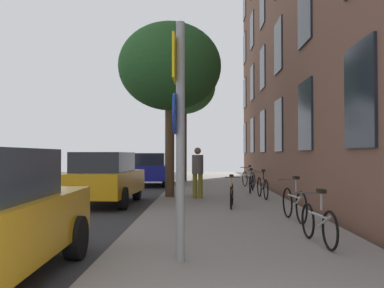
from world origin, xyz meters
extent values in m
plane|color=#332D28|center=(-2.40, 15.00, 0.00)|extent=(41.80, 41.80, 0.00)
cube|color=#2D2D30|center=(-4.50, 15.00, 0.01)|extent=(7.00, 38.00, 0.01)
cube|color=gray|center=(1.10, 15.00, 0.06)|extent=(4.20, 38.00, 0.12)
cube|color=#1E232D|center=(3.42, 6.17, 2.68)|extent=(0.06, 1.52, 2.00)
cube|color=#1E232D|center=(3.42, 10.33, 2.68)|extent=(0.06, 1.52, 2.00)
cube|color=#1E232D|center=(3.42, 14.50, 2.68)|extent=(0.06, 1.52, 2.00)
cube|color=#1E232D|center=(3.42, 18.67, 2.68)|extent=(0.06, 1.52, 2.00)
cube|color=#1E232D|center=(3.42, 22.83, 2.68)|extent=(0.06, 1.52, 2.00)
cube|color=#1E232D|center=(3.42, 27.00, 2.68)|extent=(0.06, 1.52, 2.00)
cube|color=#1E232D|center=(3.42, 10.33, 5.73)|extent=(0.06, 1.52, 2.00)
cube|color=#1E232D|center=(3.42, 14.50, 5.73)|extent=(0.06, 1.52, 2.00)
cube|color=#1E232D|center=(3.42, 18.67, 5.73)|extent=(0.06, 1.52, 2.00)
cube|color=#1E232D|center=(3.42, 22.83, 5.73)|extent=(0.06, 1.52, 2.00)
cube|color=#1E232D|center=(3.42, 27.00, 5.73)|extent=(0.06, 1.52, 2.00)
cube|color=#1E232D|center=(3.42, 18.67, 8.79)|extent=(0.06, 1.52, 2.00)
cube|color=#1E232D|center=(3.42, 22.83, 8.79)|extent=(0.06, 1.52, 2.00)
cube|color=#1E232D|center=(3.42, 27.00, 8.79)|extent=(0.06, 1.52, 2.00)
cube|color=#1E232D|center=(3.42, 27.00, 11.84)|extent=(0.06, 1.52, 2.00)
cylinder|color=gray|center=(0.15, 3.87, 1.74)|extent=(0.12, 0.12, 3.25)
cube|color=yellow|center=(0.07, 3.87, 2.86)|extent=(0.03, 0.60, 0.60)
cylinder|color=#14339E|center=(0.07, 3.87, 2.11)|extent=(0.03, 0.56, 0.56)
cylinder|color=black|center=(-0.61, 18.26, 1.89)|extent=(0.12, 0.12, 3.54)
cube|color=black|center=(-0.79, 18.26, 3.21)|extent=(0.20, 0.24, 0.80)
sphere|color=red|center=(-0.90, 18.26, 3.47)|extent=(0.16, 0.16, 0.16)
sphere|color=#523707|center=(-0.90, 18.26, 3.21)|extent=(0.16, 0.16, 0.16)
sphere|color=#083E11|center=(-0.90, 18.26, 2.95)|extent=(0.16, 0.16, 0.16)
cylinder|color=#4C3823|center=(-0.64, 12.69, 1.83)|extent=(0.32, 0.32, 3.41)
ellipsoid|color=#235123|center=(-0.64, 12.69, 4.59)|extent=(3.54, 3.54, 3.01)
cylinder|color=brown|center=(-0.54, 21.44, 2.18)|extent=(0.39, 0.39, 4.12)
ellipsoid|color=#387533|center=(-0.54, 21.44, 5.31)|extent=(3.55, 3.55, 3.01)
torus|color=black|center=(2.27, 5.48, 0.42)|extent=(0.10, 0.60, 0.60)
torus|color=black|center=(2.36, 4.52, 0.42)|extent=(0.10, 0.60, 0.60)
cylinder|color=#99999E|center=(2.31, 5.00, 0.59)|extent=(0.12, 0.82, 0.04)
cylinder|color=#99999E|center=(2.33, 4.76, 0.51)|extent=(0.09, 0.50, 0.27)
cylinder|color=#99999E|center=(2.32, 4.86, 0.82)|extent=(0.04, 0.04, 0.28)
cube|color=black|center=(2.32, 4.86, 0.98)|extent=(0.10, 0.24, 0.06)
cylinder|color=#4C4C4C|center=(2.27, 5.48, 0.90)|extent=(0.42, 0.07, 0.03)
torus|color=black|center=(2.40, 7.88, 0.46)|extent=(0.11, 0.69, 0.69)
torus|color=black|center=(2.50, 6.92, 0.46)|extent=(0.11, 0.69, 0.69)
cylinder|color=#99999E|center=(2.45, 7.40, 0.65)|extent=(0.12, 0.81, 0.04)
cylinder|color=#99999E|center=(2.47, 7.16, 0.57)|extent=(0.09, 0.49, 0.27)
cylinder|color=#99999E|center=(2.46, 7.26, 0.91)|extent=(0.04, 0.04, 0.28)
cube|color=black|center=(2.46, 7.26, 1.07)|extent=(0.10, 0.24, 0.06)
cylinder|color=#4C4C4C|center=(2.40, 7.88, 0.99)|extent=(0.42, 0.07, 0.03)
torus|color=black|center=(1.33, 10.32, 0.43)|extent=(0.11, 0.61, 0.61)
torus|color=black|center=(1.22, 9.28, 0.43)|extent=(0.11, 0.61, 0.61)
cylinder|color=#C68C19|center=(1.27, 9.80, 0.59)|extent=(0.14, 0.88, 0.04)
cylinder|color=#C68C19|center=(1.24, 9.54, 0.52)|extent=(0.10, 0.54, 0.29)
cylinder|color=#C68C19|center=(1.26, 9.64, 0.83)|extent=(0.04, 0.04, 0.28)
cube|color=black|center=(1.26, 9.64, 0.99)|extent=(0.10, 0.24, 0.06)
cylinder|color=#4C4C4C|center=(1.33, 10.32, 0.91)|extent=(0.42, 0.07, 0.03)
torus|color=black|center=(2.43, 12.74, 0.45)|extent=(0.08, 0.67, 0.67)
torus|color=black|center=(2.49, 11.66, 0.45)|extent=(0.08, 0.67, 0.67)
cylinder|color=black|center=(2.46, 12.20, 0.64)|extent=(0.09, 0.91, 0.04)
cylinder|color=black|center=(2.47, 11.93, 0.55)|extent=(0.07, 0.55, 0.30)
cylinder|color=black|center=(2.47, 12.04, 0.89)|extent=(0.04, 0.04, 0.28)
cube|color=black|center=(2.47, 12.04, 1.05)|extent=(0.10, 0.24, 0.06)
cylinder|color=#4C4C4C|center=(2.43, 12.74, 0.97)|extent=(0.42, 0.05, 0.03)
torus|color=black|center=(2.49, 15.10, 0.43)|extent=(0.17, 0.62, 0.63)
torus|color=black|center=(2.27, 14.10, 0.43)|extent=(0.17, 0.62, 0.63)
cylinder|color=#194C99|center=(2.38, 14.60, 0.61)|extent=(0.23, 0.86, 0.04)
cylinder|color=#194C99|center=(2.33, 14.35, 0.53)|extent=(0.15, 0.52, 0.29)
cylinder|color=#194C99|center=(2.35, 14.45, 0.85)|extent=(0.04, 0.04, 0.28)
cube|color=black|center=(2.35, 14.45, 1.01)|extent=(0.10, 0.24, 0.06)
cylinder|color=#4C4C4C|center=(2.49, 15.10, 0.93)|extent=(0.42, 0.12, 0.03)
torus|color=black|center=(2.43, 17.51, 0.46)|extent=(0.19, 0.68, 0.68)
torus|color=black|center=(2.65, 16.49, 0.46)|extent=(0.19, 0.68, 0.68)
cylinder|color=#99999E|center=(2.54, 17.00, 0.65)|extent=(0.23, 0.87, 0.04)
cylinder|color=#99999E|center=(2.59, 16.75, 0.56)|extent=(0.16, 0.53, 0.29)
cylinder|color=#99999E|center=(2.57, 16.85, 0.90)|extent=(0.04, 0.04, 0.28)
cube|color=black|center=(2.57, 16.85, 1.06)|extent=(0.10, 0.24, 0.06)
cylinder|color=#4C4C4C|center=(2.43, 17.51, 0.98)|extent=(0.42, 0.12, 0.03)
cylinder|color=olive|center=(0.23, 12.14, 0.53)|extent=(0.15, 0.15, 0.82)
cylinder|color=olive|center=(0.41, 12.14, 0.53)|extent=(0.15, 0.15, 0.82)
cylinder|color=#4C4742|center=(0.32, 12.14, 1.24)|extent=(0.39, 0.39, 0.61)
sphere|color=brown|center=(0.32, 12.14, 1.68)|extent=(0.22, 0.22, 0.22)
cylinder|color=black|center=(-1.42, 4.37, 0.33)|extent=(0.22, 0.64, 0.64)
cube|color=orange|center=(-2.55, 11.33, 0.68)|extent=(1.93, 4.14, 0.70)
cube|color=#1E232D|center=(-2.55, 11.13, 1.33)|extent=(1.57, 2.34, 0.60)
cylinder|color=black|center=(-3.35, 12.64, 0.33)|extent=(0.22, 0.64, 0.64)
cylinder|color=black|center=(-1.76, 12.64, 0.33)|extent=(0.22, 0.64, 0.64)
cylinder|color=black|center=(-3.35, 10.03, 0.33)|extent=(0.22, 0.64, 0.64)
cylinder|color=black|center=(-1.76, 10.03, 0.33)|extent=(0.22, 0.64, 0.64)
cube|color=navy|center=(-2.06, 19.67, 0.68)|extent=(1.79, 4.37, 0.70)
cube|color=#1E232D|center=(-2.06, 19.45, 1.33)|extent=(1.49, 2.45, 0.60)
cylinder|color=black|center=(-2.85, 21.06, 0.33)|extent=(0.22, 0.64, 0.64)
cylinder|color=black|center=(-1.27, 21.06, 0.33)|extent=(0.22, 0.64, 0.64)
cylinder|color=black|center=(-2.85, 18.27, 0.33)|extent=(0.22, 0.64, 0.64)
cylinder|color=black|center=(-1.27, 18.27, 0.33)|extent=(0.22, 0.64, 0.64)
cube|color=orange|center=(-2.53, 28.00, 0.68)|extent=(1.88, 4.30, 0.70)
cube|color=#1E232D|center=(-2.53, 27.79, 1.33)|extent=(1.53, 2.43, 0.60)
cylinder|color=black|center=(-3.31, 29.36, 0.33)|extent=(0.22, 0.64, 0.64)
cylinder|color=black|center=(-1.76, 29.36, 0.33)|extent=(0.22, 0.64, 0.64)
cylinder|color=black|center=(-3.31, 26.64, 0.33)|extent=(0.22, 0.64, 0.64)
cylinder|color=black|center=(-1.76, 26.64, 0.33)|extent=(0.22, 0.64, 0.64)
camera|label=1|loc=(0.43, -1.91, 1.56)|focal=39.91mm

